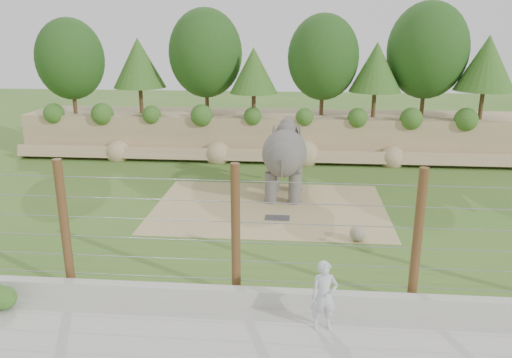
# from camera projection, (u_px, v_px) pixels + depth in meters

# --- Properties ---
(ground) EXTENTS (90.00, 90.00, 0.00)m
(ground) POSITION_uv_depth(u_px,v_px,m) (251.00, 235.00, 18.89)
(ground) COLOR #3C6B24
(ground) RESTS_ON ground
(back_embankment) EXTENTS (30.00, 5.52, 8.77)m
(back_embankment) POSITION_uv_depth(u_px,v_px,m) (281.00, 90.00, 29.78)
(back_embankment) COLOR tan
(back_embankment) RESTS_ON ground
(dirt_patch) EXTENTS (10.00, 7.00, 0.02)m
(dirt_patch) POSITION_uv_depth(u_px,v_px,m) (269.00, 208.00, 21.70)
(dirt_patch) COLOR tan
(dirt_patch) RESTS_ON ground
(drain_grate) EXTENTS (1.00, 0.60, 0.03)m
(drain_grate) POSITION_uv_depth(u_px,v_px,m) (277.00, 218.00, 20.47)
(drain_grate) COLOR #262628
(drain_grate) RESTS_ON dirt_patch
(elephant) EXTENTS (1.87, 4.10, 3.27)m
(elephant) POSITION_uv_depth(u_px,v_px,m) (284.00, 163.00, 22.68)
(elephant) COLOR #5A5450
(elephant) RESTS_ON ground
(stone_ball) EXTENTS (0.61, 0.61, 0.61)m
(stone_ball) POSITION_uv_depth(u_px,v_px,m) (358.00, 233.00, 18.18)
(stone_ball) COLOR gray
(stone_ball) RESTS_ON dirt_patch
(retaining_wall) EXTENTS (26.00, 0.35, 0.50)m
(retaining_wall) POSITION_uv_depth(u_px,v_px,m) (234.00, 296.00, 14.05)
(retaining_wall) COLOR #AFADA2
(retaining_wall) RESTS_ON ground
(walkway) EXTENTS (26.00, 4.00, 0.01)m
(walkway) POSITION_uv_depth(u_px,v_px,m) (224.00, 347.00, 12.21)
(walkway) COLOR #AFADA2
(walkway) RESTS_ON ground
(barrier_fence) EXTENTS (20.26, 0.26, 4.00)m
(barrier_fence) POSITION_uv_depth(u_px,v_px,m) (236.00, 232.00, 14.02)
(barrier_fence) COLOR #4E3019
(barrier_fence) RESTS_ON ground
(zookeeper) EXTENTS (0.76, 0.57, 1.89)m
(zookeeper) POSITION_uv_depth(u_px,v_px,m) (324.00, 296.00, 12.69)
(zookeeper) COLOR #AFB4B9
(zookeeper) RESTS_ON walkway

